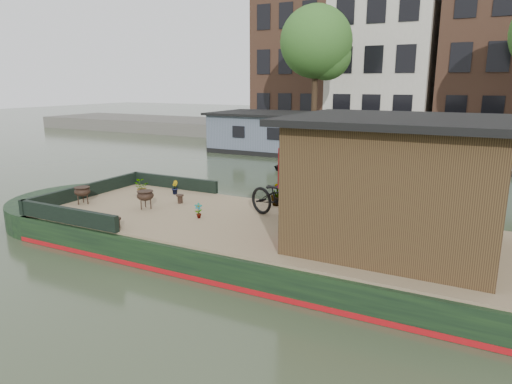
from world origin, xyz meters
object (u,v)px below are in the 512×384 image
at_px(cabin, 397,181).
at_px(brazier_front, 83,195).
at_px(potted_plant_a, 198,211).
at_px(dinghy, 307,165).
at_px(brazier_rear, 146,200).
at_px(bicycle, 281,198).

distance_m(cabin, brazier_front, 7.72).
bearing_deg(brazier_front, cabin, 4.44).
xyz_separation_m(potted_plant_a, dinghy, (-1.01, 9.48, -0.54)).
relative_size(cabin, potted_plant_a, 11.35).
bearing_deg(brazier_rear, cabin, 2.03).
xyz_separation_m(cabin, bicycle, (-2.58, 0.47, -0.72)).
bearing_deg(potted_plant_a, brazier_front, -174.71).
xyz_separation_m(cabin, potted_plant_a, (-4.29, -0.28, -1.05)).
xyz_separation_m(brazier_front, dinghy, (2.32, 9.79, -0.59)).
bearing_deg(bicycle, potted_plant_a, 134.39).
bearing_deg(potted_plant_a, cabin, 3.77).
bearing_deg(bicycle, brazier_rear, 122.23).
relative_size(potted_plant_a, brazier_front, 0.80).
relative_size(cabin, brazier_rear, 8.89).
distance_m(bicycle, brazier_rear, 3.41).
height_order(cabin, brazier_rear, cabin).
relative_size(cabin, brazier_front, 9.03).
height_order(potted_plant_a, brazier_front, brazier_front).
relative_size(bicycle, potted_plant_a, 5.44).
bearing_deg(bicycle, brazier_front, 122.54).
height_order(brazier_front, dinghy, brazier_front).
distance_m(bicycle, potted_plant_a, 1.90).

